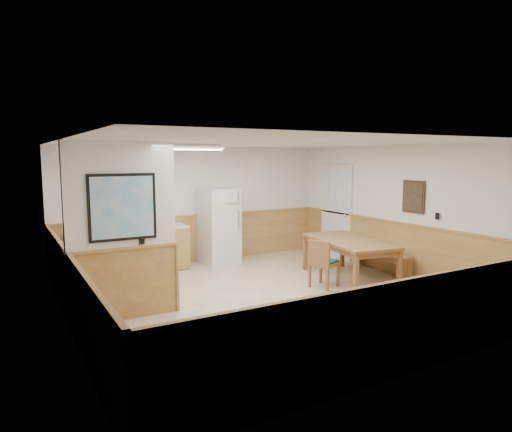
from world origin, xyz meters
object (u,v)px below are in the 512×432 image
refrigerator (219,226)px  fire_extinguisher (169,217)px  dining_table (349,244)px  dining_chair (322,260)px  dining_bench (382,256)px  soap_bottle (97,224)px

refrigerator → fire_extinguisher: (-1.10, 0.04, 0.26)m
dining_table → dining_chair: (-0.80, -0.22, -0.17)m
dining_table → fire_extinguisher: (-2.65, 2.43, 0.41)m
dining_table → fire_extinguisher: fire_extinguisher is taller
refrigerator → fire_extinguisher: refrigerator is taller
refrigerator → dining_chair: refrigerator is taller
refrigerator → dining_chair: bearing=-77.9°
refrigerator → dining_bench: (2.43, -2.36, -0.47)m
refrigerator → soap_bottle: (-2.50, 0.03, 0.22)m
dining_table → dining_bench: size_ratio=1.40×
dining_bench → dining_chair: (-1.69, -0.25, 0.16)m
fire_extinguisher → refrigerator: bearing=-0.4°
dining_table → fire_extinguisher: size_ratio=5.49×
refrigerator → fire_extinguisher: size_ratio=4.23×
dining_bench → soap_bottle: bearing=162.0°
dining_table → soap_bottle: bearing=158.2°
refrigerator → dining_bench: 3.42m
dining_chair → soap_bottle: size_ratio=3.40×
dining_table → fire_extinguisher: bearing=146.5°
fire_extinguisher → dining_chair: bearing=-53.3°
fire_extinguisher → dining_table: bearing=-40.9°
dining_bench → dining_chair: size_ratio=1.77×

